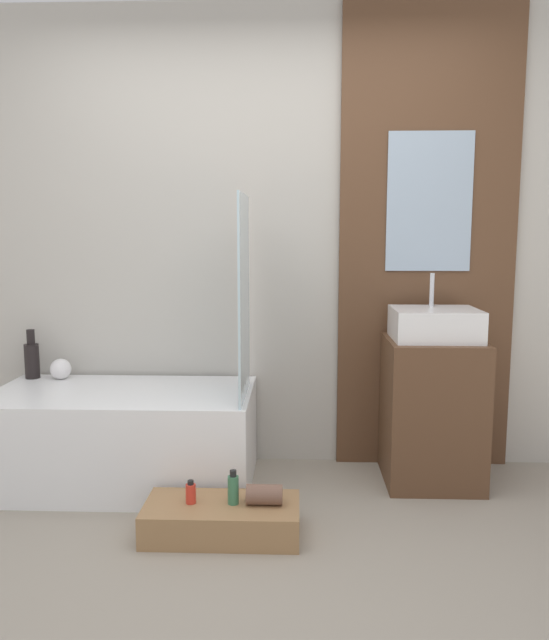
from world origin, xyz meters
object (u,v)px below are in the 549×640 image
at_px(wooden_step_bench, 222,519).
at_px(vase_round_light, 61,369).
at_px(vase_tall_dark, 32,358).
at_px(bathtub, 124,437).
at_px(bottle_soap_secondary, 233,489).
at_px(sink, 435,324).
at_px(bottle_soap_primary, 191,493).

xyz_separation_m(wooden_step_bench, vase_round_light, (-1.02, 0.82, 0.50)).
distance_m(wooden_step_bench, vase_tall_dark, 1.56).
distance_m(bathtub, bottle_soap_secondary, 0.86).
height_order(bathtub, bottle_soap_secondary, bathtub).
height_order(sink, vase_tall_dark, sink).
distance_m(wooden_step_bench, vase_round_light, 1.40).
xyz_separation_m(sink, vase_round_light, (-2.08, 0.16, -0.30)).
distance_m(bathtub, vase_tall_dark, 0.75).
relative_size(sink, bottle_soap_primary, 4.23).
bearing_deg(wooden_step_bench, bathtub, 136.42).
relative_size(bathtub, vase_round_light, 11.68).
height_order(bathtub, sink, sink).
bearing_deg(vase_tall_dark, bottle_soap_primary, -38.48).
bearing_deg(bottle_soap_secondary, bathtub, 138.80).
relative_size(vase_tall_dark, bottle_soap_secondary, 1.83).
height_order(bathtub, bottle_soap_primary, bathtub).
relative_size(sink, vase_round_light, 3.77).
height_order(wooden_step_bench, sink, sink).
relative_size(vase_tall_dark, bottle_soap_primary, 2.69).
distance_m(sink, bottle_soap_primary, 1.53).
relative_size(vase_round_light, bottle_soap_secondary, 0.76).
bearing_deg(bottle_soap_secondary, sink, 33.34).
height_order(sink, bottle_soap_secondary, sink).
relative_size(sink, bottle_soap_secondary, 2.87).
relative_size(wooden_step_bench, sink, 1.55).
bearing_deg(vase_round_light, bottle_soap_secondary, -37.43).
bearing_deg(bottle_soap_primary, bathtub, 128.92).
bearing_deg(bottle_soap_secondary, vase_round_light, 142.57).
xyz_separation_m(bathtub, vase_tall_dark, (-0.60, 0.27, 0.37)).
bearing_deg(bottle_soap_primary, vase_tall_dark, 141.52).
relative_size(bathtub, sink, 3.09).
bearing_deg(bathtub, wooden_step_bench, -43.58).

